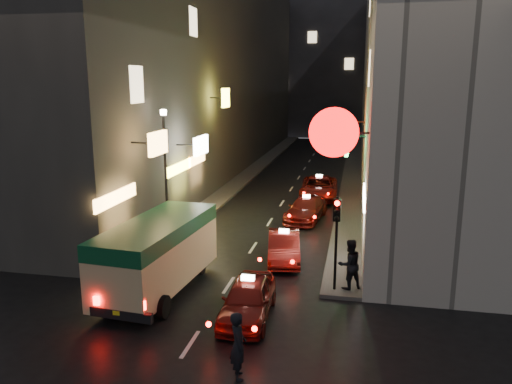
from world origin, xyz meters
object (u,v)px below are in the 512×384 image
Objects in this scene: taxi_near at (248,296)px; pedestrian_crossing at (238,341)px; lamp_post at (165,167)px; traffic_light at (337,224)px; minibus at (158,248)px.

pedestrian_crossing reaches higher than taxi_near.
lamp_post is (-5.51, 6.97, 2.96)m from taxi_near.
lamp_post reaches higher than pedestrian_crossing.
pedestrian_crossing is 0.59× the size of traffic_light.
traffic_light is (2.20, 5.82, 1.65)m from pedestrian_crossing.
taxi_near is at bearing -13.71° from pedestrian_crossing.
taxi_near is 1.38× the size of traffic_light.
lamp_post is (-8.20, 4.53, 1.04)m from traffic_light.
taxi_near is 2.33× the size of pedestrian_crossing.
minibus is 1.83× the size of traffic_light.
taxi_near is at bearing -21.02° from minibus.
traffic_light reaches higher than taxi_near.
pedestrian_crossing is at bearing -110.71° from traffic_light.
pedestrian_crossing is at bearing -81.68° from taxi_near.
traffic_light is (6.36, 1.03, 0.99)m from minibus.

